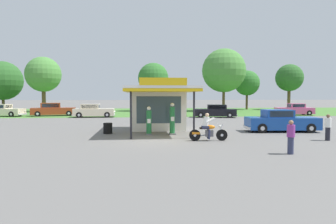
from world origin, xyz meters
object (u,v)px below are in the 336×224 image
(parked_car_back_row_centre_left, at_px, (93,111))
(featured_classic_sedan, at_px, (281,122))
(motorcycle_with_rider, at_px, (208,129))
(parked_car_back_row_far_right, at_px, (161,111))
(bystander_strolling_foreground, at_px, (291,136))
(bystander_admiring_sedan, at_px, (169,112))
(parked_car_back_row_far_left, at_px, (53,110))
(spare_tire_stack, at_px, (108,128))
(bystander_standing_back_lot, at_px, (328,127))
(gas_pump_nearside, at_px, (149,122))
(gas_pump_offside, at_px, (172,120))
(parked_car_second_row_spare, at_px, (215,111))
(parked_car_back_row_centre_right, at_px, (294,110))
(parked_car_back_row_left, at_px, (2,111))

(parked_car_back_row_centre_left, bearing_deg, featured_classic_sedan, -45.17)
(motorcycle_with_rider, xyz_separation_m, parked_car_back_row_far_right, (-1.22, 18.94, 0.06))
(bystander_strolling_foreground, distance_m, bystander_admiring_sedan, 18.77)
(parked_car_back_row_far_left, bearing_deg, bystander_admiring_sedan, -29.45)
(motorcycle_with_rider, relative_size, spare_tire_stack, 3.03)
(featured_classic_sedan, height_order, spare_tire_stack, featured_classic_sedan)
(featured_classic_sedan, xyz_separation_m, bystander_strolling_foreground, (-3.43, -7.79, 0.07))
(bystander_standing_back_lot, bearing_deg, gas_pump_nearside, 161.43)
(parked_car_back_row_centre_left, distance_m, spare_tire_stack, 15.80)
(bystander_strolling_foreground, bearing_deg, parked_car_back_row_centre_left, 117.22)
(spare_tire_stack, bearing_deg, bystander_standing_back_lot, -18.56)
(parked_car_back_row_far_left, bearing_deg, gas_pump_offside, -56.15)
(parked_car_back_row_far_right, bearing_deg, spare_tire_stack, -107.33)
(gas_pump_nearside, height_order, featured_classic_sedan, gas_pump_nearside)
(gas_pump_offside, height_order, parked_car_second_row_spare, gas_pump_offside)
(gas_pump_offside, relative_size, parked_car_back_row_centre_right, 0.42)
(parked_car_back_row_far_right, relative_size, parked_car_back_row_left, 0.97)
(motorcycle_with_rider, distance_m, featured_classic_sedan, 7.17)
(motorcycle_with_rider, xyz_separation_m, parked_car_back_row_far_left, (-14.68, 22.13, 0.09))
(parked_car_back_row_centre_left, height_order, bystander_strolling_foreground, parked_car_back_row_centre_left)
(parked_car_back_row_centre_right, bearing_deg, gas_pump_offside, -135.55)
(parked_car_back_row_centre_right, distance_m, parked_car_back_row_centre_left, 25.67)
(gas_pump_nearside, relative_size, gas_pump_offside, 0.89)
(featured_classic_sedan, height_order, bystander_standing_back_lot, featured_classic_sedan)
(gas_pump_offside, xyz_separation_m, motorcycle_with_rider, (1.71, -2.80, -0.31))
(gas_pump_nearside, relative_size, bystander_admiring_sedan, 1.16)
(motorcycle_with_rider, height_order, parked_car_back_row_centre_left, motorcycle_with_rider)
(gas_pump_offside, relative_size, parked_car_back_row_centre_left, 0.43)
(gas_pump_nearside, height_order, motorcycle_with_rider, gas_pump_nearside)
(bystander_standing_back_lot, bearing_deg, spare_tire_stack, 161.44)
(parked_car_back_row_centre_left, relative_size, bystander_strolling_foreground, 3.28)
(parked_car_back_row_centre_right, relative_size, bystander_admiring_sedan, 3.12)
(parked_car_back_row_far_left, bearing_deg, parked_car_second_row_spare, -13.02)
(parked_car_back_row_centre_left, bearing_deg, motorcycle_with_rider, -64.25)
(motorcycle_with_rider, height_order, featured_classic_sedan, motorcycle_with_rider)
(parked_car_second_row_spare, xyz_separation_m, parked_car_back_row_left, (-25.70, 4.11, -0.01))
(parked_car_back_row_centre_left, height_order, bystander_standing_back_lot, parked_car_back_row_centre_left)
(parked_car_back_row_far_left, height_order, bystander_standing_back_lot, parked_car_back_row_far_left)
(gas_pump_nearside, height_order, bystander_strolling_foreground, gas_pump_nearside)
(motorcycle_with_rider, bearing_deg, featured_classic_sedan, 30.75)
(motorcycle_with_rider, relative_size, featured_classic_sedan, 0.42)
(gas_pump_nearside, distance_m, bystander_admiring_sedan, 11.76)
(motorcycle_with_rider, relative_size, parked_car_back_row_far_right, 0.39)
(gas_pump_nearside, xyz_separation_m, spare_tire_stack, (-2.73, 0.91, -0.49))
(gas_pump_nearside, height_order, parked_car_back_row_far_left, gas_pump_nearside)
(motorcycle_with_rider, distance_m, parked_car_back_row_centre_left, 21.28)
(motorcycle_with_rider, bearing_deg, parked_car_back_row_far_right, 93.69)
(gas_pump_offside, height_order, parked_car_back_row_left, gas_pump_offside)
(parked_car_second_row_spare, relative_size, bystander_admiring_sedan, 3.28)
(parked_car_back_row_centre_right, height_order, parked_car_back_row_far_right, parked_car_back_row_far_right)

